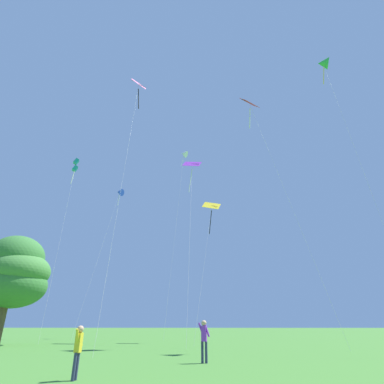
{
  "coord_description": "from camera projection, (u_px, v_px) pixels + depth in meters",
  "views": [
    {
      "loc": [
        -2.55,
        -2.81,
        1.54
      ],
      "look_at": [
        -3.86,
        29.02,
        15.29
      ],
      "focal_mm": 28.9,
      "sensor_mm": 36.0,
      "label": 1
    }
  ],
  "objects": [
    {
      "name": "person_in_red_shirt",
      "position": [
        78.0,
        347.0,
        9.62
      ],
      "size": [
        0.21,
        0.49,
        1.53
      ],
      "color": "#2D3351",
      "rests_on": "ground_plane"
    },
    {
      "name": "kite_green_small",
      "position": [
        323.0,
        64.0,
        32.49
      ],
      "size": [
        2.74,
        8.68,
        27.6
      ],
      "color": "green",
      "rests_on": "ground_plane"
    },
    {
      "name": "kite_white_distant",
      "position": [
        184.0,
        154.0,
        53.06
      ],
      "size": [
        2.23,
        9.17,
        29.35
      ],
      "color": "white",
      "rests_on": "ground_plane"
    },
    {
      "name": "kite_blue_delta",
      "position": [
        120.0,
        193.0,
        47.55
      ],
      "size": [
        1.88,
        8.83,
        20.99
      ],
      "color": "blue",
      "rests_on": "ground_plane"
    },
    {
      "name": "kite_teal_box",
      "position": [
        75.0,
        166.0,
        41.72
      ],
      "size": [
        3.03,
        7.19,
        22.41
      ],
      "color": "teal",
      "rests_on": "ground_plane"
    },
    {
      "name": "person_child_small",
      "position": [
        204.0,
        337.0,
        13.9
      ],
      "size": [
        0.56,
        0.26,
        1.74
      ],
      "color": "#2D3351",
      "rests_on": "ground_plane"
    },
    {
      "name": "kite_pink_low",
      "position": [
        138.0,
        92.0,
        35.24
      ],
      "size": [
        2.5,
        11.43,
        28.33
      ],
      "color": "pink",
      "rests_on": "ground_plane"
    },
    {
      "name": "tree_right_cluster",
      "position": [
        15.0,
        273.0,
        27.19
      ],
      "size": [
        5.69,
        5.6,
        9.03
      ],
      "color": "brown",
      "rests_on": "ground_plane"
    },
    {
      "name": "kite_purple_streamer",
      "position": [
        192.0,
        171.0,
        38.16
      ],
      "size": [
        2.48,
        10.89,
        20.9
      ],
      "color": "purple",
      "rests_on": "ground_plane"
    },
    {
      "name": "kite_yellow_diamond",
      "position": [
        211.0,
        212.0,
        35.61
      ],
      "size": [
        2.99,
        7.47,
        15.06
      ],
      "color": "yellow",
      "rests_on": "ground_plane"
    },
    {
      "name": "kite_red_high",
      "position": [
        251.0,
        110.0,
        33.36
      ],
      "size": [
        5.05,
        6.19,
        24.67
      ],
      "color": "red",
      "rests_on": "ground_plane"
    }
  ]
}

